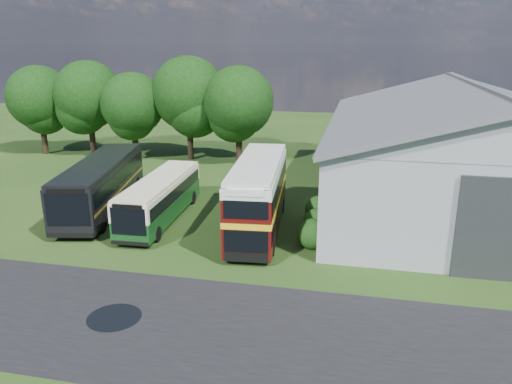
% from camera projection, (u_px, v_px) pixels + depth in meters
% --- Properties ---
extents(ground, '(120.00, 120.00, 0.00)m').
position_uv_depth(ground, '(176.00, 287.00, 22.79)').
color(ground, '#1C3B12').
rests_on(ground, ground).
extents(asphalt_road, '(60.00, 8.00, 0.02)m').
position_uv_depth(asphalt_road, '(221.00, 331.00, 19.37)').
color(asphalt_road, black).
rests_on(asphalt_road, ground).
extents(puddle, '(2.20, 2.20, 0.01)m').
position_uv_depth(puddle, '(114.00, 318.00, 20.29)').
color(puddle, black).
rests_on(puddle, ground).
extents(storage_shed, '(18.80, 24.80, 8.15)m').
position_uv_depth(storage_shed, '(470.00, 144.00, 33.47)').
color(storage_shed, gray).
rests_on(storage_shed, ground).
extents(tree_far_left, '(6.12, 6.12, 8.64)m').
position_uv_depth(tree_far_left, '(39.00, 97.00, 48.30)').
color(tree_far_left, black).
rests_on(tree_far_left, ground).
extents(tree_left_a, '(6.46, 6.46, 9.12)m').
position_uv_depth(tree_left_a, '(88.00, 95.00, 47.66)').
color(tree_left_a, black).
rests_on(tree_left_a, ground).
extents(tree_left_b, '(5.78, 5.78, 8.16)m').
position_uv_depth(tree_left_b, '(133.00, 104.00, 45.89)').
color(tree_left_b, black).
rests_on(tree_left_b, ground).
extents(tree_mid, '(6.80, 6.80, 9.60)m').
position_uv_depth(tree_mid, '(189.00, 93.00, 45.81)').
color(tree_mid, black).
rests_on(tree_mid, ground).
extents(tree_right_a, '(6.26, 6.26, 8.83)m').
position_uv_depth(tree_right_a, '(239.00, 102.00, 44.00)').
color(tree_right_a, black).
rests_on(tree_right_a, ground).
extents(shrub_front, '(1.70, 1.70, 1.70)m').
position_uv_depth(shrub_front, '(312.00, 247.00, 27.26)').
color(shrub_front, '#194714').
rests_on(shrub_front, ground).
extents(shrub_mid, '(1.60, 1.60, 1.60)m').
position_uv_depth(shrub_mid, '(316.00, 234.00, 29.13)').
color(shrub_mid, '#194714').
rests_on(shrub_mid, ground).
extents(shrub_back, '(1.80, 1.80, 1.80)m').
position_uv_depth(shrub_back, '(319.00, 222.00, 31.00)').
color(shrub_back, '#194714').
rests_on(shrub_back, ground).
extents(bus_green_single, '(2.70, 9.86, 2.69)m').
position_uv_depth(bus_green_single, '(160.00, 198.00, 31.04)').
color(bus_green_single, black).
rests_on(bus_green_single, ground).
extents(bus_maroon_double, '(3.41, 10.18, 4.30)m').
position_uv_depth(bus_maroon_double, '(258.00, 197.00, 28.91)').
color(bus_maroon_double, black).
rests_on(bus_maroon_double, ground).
extents(bus_dark_single, '(5.14, 12.28, 3.30)m').
position_uv_depth(bus_dark_single, '(101.00, 184.00, 32.92)').
color(bus_dark_single, black).
rests_on(bus_dark_single, ground).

